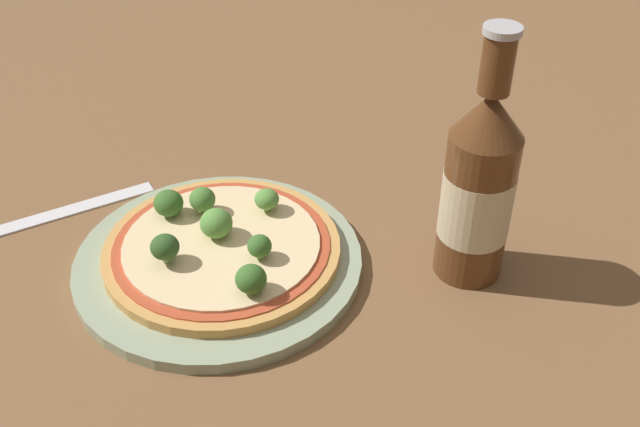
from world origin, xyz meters
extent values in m
plane|color=brown|center=(0.00, 0.00, 0.00)|extent=(3.00, 3.00, 0.00)
cylinder|color=#93A384|center=(0.00, -0.02, 0.01)|extent=(0.27, 0.27, 0.01)
cylinder|color=tan|center=(0.00, -0.01, 0.02)|extent=(0.22, 0.22, 0.01)
cylinder|color=#B74728|center=(0.00, -0.01, 0.02)|extent=(0.20, 0.20, 0.00)
cylinder|color=beige|center=(0.00, -0.01, 0.02)|extent=(0.18, 0.18, 0.00)
cylinder|color=#7A9E5B|center=(-0.02, -0.06, 0.03)|extent=(0.01, 0.01, 0.01)
ellipsoid|color=#2D5123|center=(-0.02, -0.06, 0.04)|extent=(0.03, 0.03, 0.02)
cylinder|color=#7A9E5B|center=(-0.01, -0.01, 0.03)|extent=(0.01, 0.01, 0.01)
ellipsoid|color=#568E3D|center=(-0.01, -0.01, 0.04)|extent=(0.03, 0.03, 0.03)
cylinder|color=#7A9E5B|center=(-0.07, -0.01, 0.03)|extent=(0.01, 0.01, 0.01)
ellipsoid|color=#386628|center=(-0.07, -0.01, 0.04)|extent=(0.03, 0.03, 0.03)
cylinder|color=#7A9E5B|center=(0.07, -0.05, 0.03)|extent=(0.01, 0.01, 0.01)
ellipsoid|color=#386628|center=(0.07, -0.05, 0.04)|extent=(0.03, 0.03, 0.03)
cylinder|color=#7A9E5B|center=(-0.05, 0.01, 0.03)|extent=(0.01, 0.01, 0.01)
ellipsoid|color=#477A33|center=(-0.05, 0.01, 0.04)|extent=(0.03, 0.03, 0.02)
cylinder|color=#7A9E5B|center=(0.04, -0.01, 0.03)|extent=(0.01, 0.01, 0.01)
ellipsoid|color=#386628|center=(0.04, -0.01, 0.04)|extent=(0.02, 0.02, 0.02)
cylinder|color=#7A9E5B|center=(0.00, 0.05, 0.03)|extent=(0.01, 0.01, 0.01)
ellipsoid|color=#568E3D|center=(0.00, 0.05, 0.04)|extent=(0.02, 0.02, 0.02)
cylinder|color=#563319|center=(0.18, 0.13, 0.07)|extent=(0.06, 0.06, 0.14)
cylinder|color=#C6B793|center=(0.18, 0.13, 0.08)|extent=(0.06, 0.06, 0.07)
cone|color=#563319|center=(0.18, 0.13, 0.16)|extent=(0.06, 0.06, 0.04)
cylinder|color=#563319|center=(0.18, 0.13, 0.21)|extent=(0.03, 0.03, 0.05)
cylinder|color=#B2B2B7|center=(0.18, 0.13, 0.24)|extent=(0.03, 0.03, 0.01)
cube|color=silver|center=(-0.19, -0.06, 0.00)|extent=(0.09, 0.19, 0.00)
camera|label=1|loc=(0.41, -0.38, 0.46)|focal=42.00mm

